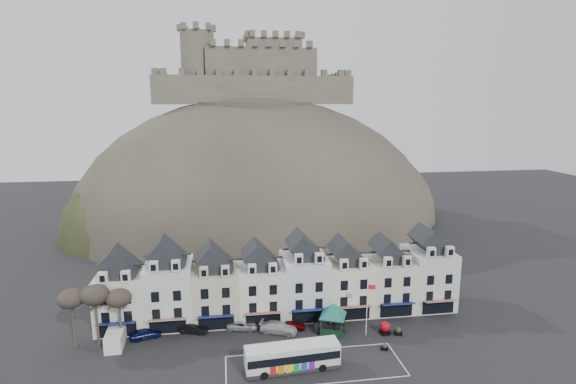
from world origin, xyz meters
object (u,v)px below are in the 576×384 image
at_px(flagpole, 368,306).
at_px(car_silver, 243,325).
at_px(white_van, 116,338).
at_px(bus_shelter, 333,310).
at_px(car_black, 193,328).
at_px(car_charcoal, 330,326).
at_px(car_white, 278,327).
at_px(car_navy, 146,333).
at_px(red_buoy, 385,328).
at_px(bus, 292,356).
at_px(car_maroon, 293,325).

bearing_deg(flagpole, car_silver, 165.89).
bearing_deg(white_van, flagpole, -5.73).
height_order(bus_shelter, car_black, bus_shelter).
bearing_deg(car_charcoal, car_white, 87.56).
relative_size(white_van, car_charcoal, 1.14).
bearing_deg(car_navy, red_buoy, -111.88).
relative_size(car_silver, car_charcoal, 1.00).
height_order(car_navy, car_black, car_navy).
relative_size(bus_shelter, car_charcoal, 1.45).
relative_size(bus_shelter, car_silver, 1.45).
height_order(car_navy, car_silver, car_navy).
bearing_deg(car_charcoal, bus, 144.29).
bearing_deg(bus, car_maroon, 76.41).
relative_size(red_buoy, car_silver, 0.42).
relative_size(flagpole, white_van, 1.54).
distance_m(car_navy, car_black, 6.47).
xyz_separation_m(car_navy, car_silver, (13.56, 0.61, -0.08)).
xyz_separation_m(bus_shelter, flagpole, (4.59, -1.40, 1.01)).
xyz_separation_m(bus, red_buoy, (14.45, 6.64, -0.87)).
bearing_deg(white_van, car_black, 9.27).
bearing_deg(bus_shelter, white_van, -158.49).
height_order(red_buoy, car_navy, red_buoy).
xyz_separation_m(bus_shelter, white_van, (-29.97, 0.99, -2.33)).
bearing_deg(car_charcoal, car_silver, 81.68).
height_order(red_buoy, car_black, red_buoy).
xyz_separation_m(flagpole, car_maroon, (-10.10, 3.22, -3.88)).
relative_size(red_buoy, car_charcoal, 0.42).
bearing_deg(car_maroon, white_van, 102.15).
bearing_deg(car_navy, car_charcoal, -109.58).
relative_size(car_navy, car_maroon, 1.16).
height_order(car_maroon, car_charcoal, car_charcoal).
height_order(red_buoy, flagpole, flagpole).
height_order(car_black, car_maroon, car_black).
bearing_deg(flagpole, car_charcoal, 159.23).
distance_m(bus, flagpole, 13.79).
relative_size(bus, car_charcoal, 2.64).
bearing_deg(car_navy, car_black, -99.99).
bearing_deg(car_silver, bus_shelter, -90.59).
xyz_separation_m(bus_shelter, car_silver, (-12.75, 2.96, -2.85)).
height_order(car_silver, car_white, car_white).
height_order(car_navy, car_charcoal, car_charcoal).
relative_size(red_buoy, flagpole, 0.24).
height_order(bus_shelter, car_silver, bus_shelter).
distance_m(car_maroon, car_charcoal, 5.38).
bearing_deg(car_silver, car_charcoal, -88.89).
bearing_deg(bus_shelter, car_charcoal, 147.70).
distance_m(bus, bus_shelter, 10.94).
height_order(white_van, car_white, white_van).
bearing_deg(white_van, car_navy, 18.58).
bearing_deg(car_white, car_black, 101.88).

